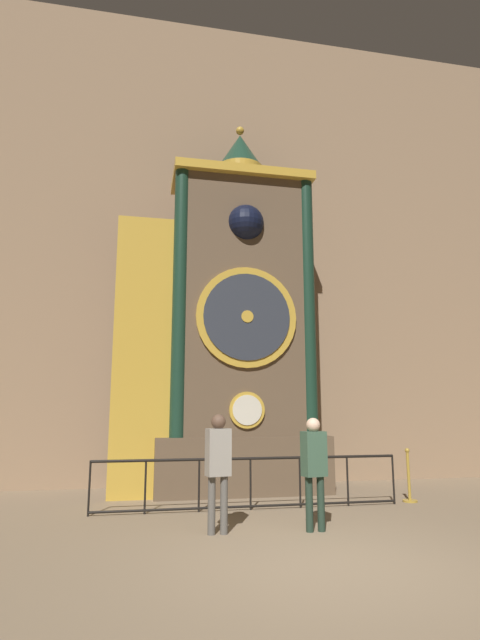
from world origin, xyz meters
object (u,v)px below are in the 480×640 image
at_px(clock_tower, 223,327).
at_px(visitor_near, 218,461).
at_px(stanchion_post, 409,484).
at_px(visitor_far, 314,462).

relative_size(clock_tower, visitor_near, 5.11).
distance_m(clock_tower, stanchion_post, 5.03).
bearing_deg(stanchion_post, visitor_near, -156.19).
bearing_deg(stanchion_post, visitor_far, -143.86).
bearing_deg(clock_tower, visitor_far, -77.88).
bearing_deg(visitor_near, visitor_far, -15.54).
height_order(visitor_far, stanchion_post, visitor_far).
height_order(clock_tower, visitor_far, clock_tower).
bearing_deg(stanchion_post, clock_tower, 152.39).
relative_size(visitor_near, visitor_far, 1.03).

